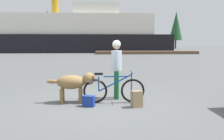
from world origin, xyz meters
TOP-DOWN VIEW (x-y plane):
  - ground_plane at (0.00, 0.00)m, footprint 160.00×160.00m
  - bicycle at (0.38, -0.04)m, footprint 1.77×0.44m
  - person_cyclist at (0.50, 0.50)m, footprint 0.32×0.53m
  - dog at (-0.75, 0.08)m, footprint 1.39×0.48m
  - backpack at (0.97, -0.52)m, footprint 0.33×0.28m
  - handbag_pannier at (-0.33, -0.39)m, footprint 0.36×0.26m
  - dock_pier at (6.76, 26.65)m, footprint 14.36×2.42m
  - ferry_boat at (-3.22, 32.88)m, footprint 29.96×7.25m
  - sailboat_moored at (-9.44, 38.79)m, footprint 8.49×2.38m
  - pine_tree_far_left at (-11.62, 49.42)m, footprint 2.86×2.86m
  - pine_tree_center at (3.42, 52.36)m, footprint 3.17×3.17m
  - pine_tree_far_right at (18.99, 51.03)m, footprint 3.17×3.17m
  - pine_tree_mid_back at (-0.45, 57.20)m, footprint 3.76×3.76m

SIDE VIEW (x-z plane):
  - ground_plane at x=0.00m, z-range 0.00..0.00m
  - handbag_pannier at x=-0.33m, z-range 0.00..0.29m
  - dock_pier at x=6.76m, z-range 0.00..0.40m
  - backpack at x=0.97m, z-range 0.00..0.44m
  - bicycle at x=0.38m, z-range -0.07..0.83m
  - sailboat_moored at x=-9.44m, z-range -3.48..4.44m
  - dog at x=-0.75m, z-range 0.15..1.02m
  - person_cyclist at x=0.50m, z-range 0.20..2.00m
  - ferry_boat at x=-3.22m, z-range -1.28..7.15m
  - pine_tree_far_right at x=18.99m, z-range 1.01..9.96m
  - pine_tree_mid_back at x=-0.45m, z-range 1.04..10.25m
  - pine_tree_far_left at x=-11.62m, z-range 1.32..10.58m
  - pine_tree_center at x=3.42m, z-range 1.03..11.37m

